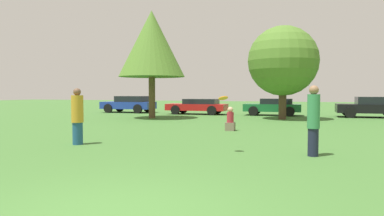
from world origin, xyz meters
name	(u,v)px	position (x,y,z in m)	size (l,w,h in m)	color
person_thrower	(77,116)	(-4.51, 5.06, 0.88)	(0.37, 0.37, 1.75)	navy
person_catcher	(313,120)	(2.39, 5.45, 0.92)	(0.31, 0.31, 1.80)	#191E33
frisbee	(223,98)	(0.13, 5.13, 1.47)	(0.27, 0.25, 0.16)	orange
bystander_sitting	(230,120)	(-0.99, 10.53, 0.43)	(0.39, 0.32, 1.01)	#726651
tree_0	(152,44)	(-7.32, 15.85, 4.64)	(4.12, 4.12, 6.73)	brown
tree_1	(283,61)	(0.49, 17.72, 3.50)	(4.19, 4.19, 5.61)	#473323
parked_car_blue	(129,104)	(-11.87, 20.88, 0.71)	(4.28, 2.16, 1.33)	#1E389E
parked_car_red	(198,106)	(-5.91, 20.66, 0.63)	(4.51, 2.07, 1.14)	red
parked_car_green	(273,106)	(-0.47, 21.26, 0.64)	(3.99, 2.04, 1.19)	#196633
parked_car_black	(371,107)	(5.76, 21.29, 0.71)	(4.15, 2.22, 1.34)	black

